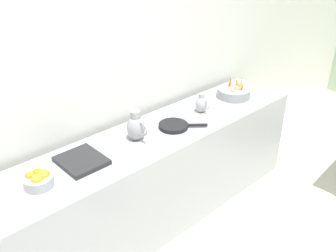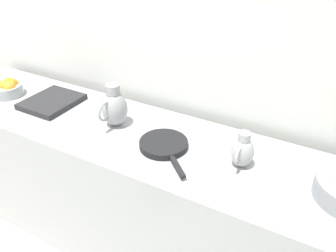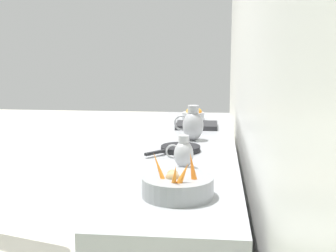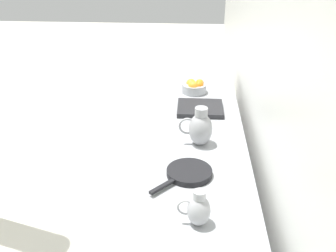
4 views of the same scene
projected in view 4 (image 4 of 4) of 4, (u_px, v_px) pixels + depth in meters
The scene contains 7 objects.
tile_wall_left at pixel (305, 105), 1.66m from camera, with size 0.10×7.97×3.00m, color silver.
prep_counter at pixel (193, 219), 2.61m from camera, with size 0.65×3.07×0.91m, color #9EA0A5.
orange_bowl at pixel (194, 87), 3.31m from camera, with size 0.20×0.20×0.11m.
metal_pitcher_tall at pixel (200, 128), 2.51m from camera, with size 0.21×0.15×0.25m.
metal_pitcher_short at pixel (198, 209), 1.85m from camera, with size 0.16×0.11×0.19m.
counter_sink_basin at pixel (200, 108), 3.01m from camera, with size 0.34×0.30×0.04m, color #232326.
skillet_on_counter at pixel (189, 173), 2.24m from camera, with size 0.33×0.35×0.03m.
Camera 4 is at (-1.48, 2.28, 2.18)m, focal length 42.91 mm.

